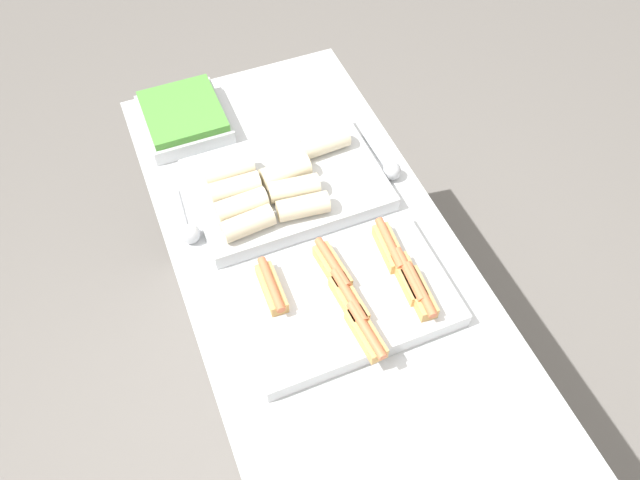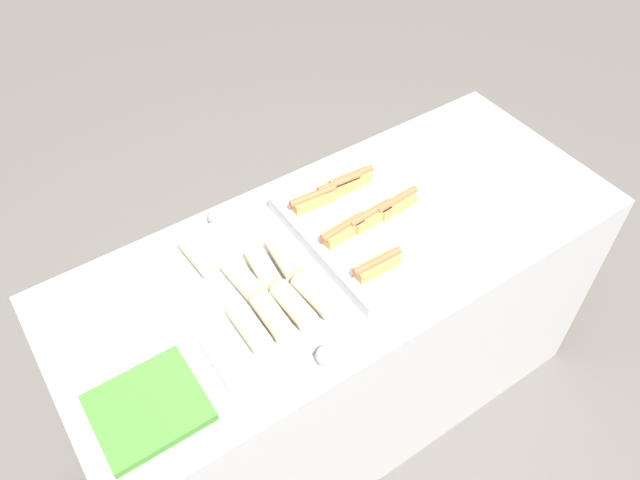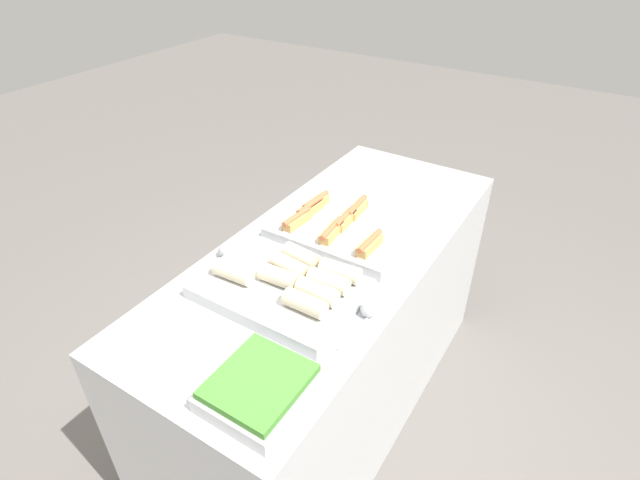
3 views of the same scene
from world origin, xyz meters
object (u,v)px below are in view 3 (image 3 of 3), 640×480
object	(u,v)px
tray_wraps	(286,286)
serving_spoon_near	(367,312)
tray_hotdogs	(339,230)
tray_side_front	(259,388)
serving_spoon_far	(224,253)

from	to	relation	value
tray_wraps	serving_spoon_near	size ratio (longest dim) A/B	2.47
tray_hotdogs	tray_side_front	distance (m)	0.82
tray_side_front	serving_spoon_far	world-z (taller)	tray_side_front
tray_side_front	serving_spoon_near	size ratio (longest dim) A/B	1.28
tray_side_front	serving_spoon_far	size ratio (longest dim) A/B	1.28
serving_spoon_far	tray_side_front	bearing A→B (deg)	-130.49
serving_spoon_near	serving_spoon_far	bearing A→B (deg)	89.98
tray_wraps	serving_spoon_far	size ratio (longest dim) A/B	2.46
serving_spoon_near	tray_wraps	bearing A→B (deg)	99.53
tray_side_front	tray_hotdogs	bearing A→B (deg)	15.03
tray_hotdogs	tray_side_front	world-z (taller)	tray_hotdogs
tray_wraps	serving_spoon_far	distance (m)	0.32
tray_wraps	tray_side_front	distance (m)	0.43
serving_spoon_near	tray_side_front	bearing A→B (deg)	166.87
tray_hotdogs	tray_wraps	world-z (taller)	tray_wraps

